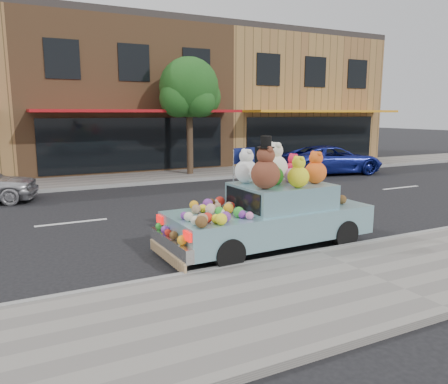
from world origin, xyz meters
TOP-DOWN VIEW (x-y plane):
  - ground at (0.00, 0.00)m, footprint 120.00×120.00m
  - near_sidewalk at (0.00, -6.50)m, footprint 60.00×3.00m
  - far_sidewalk at (0.00, 6.50)m, footprint 60.00×3.00m
  - near_kerb at (0.00, -5.00)m, footprint 60.00×0.12m
  - far_kerb at (0.00, 5.00)m, footprint 60.00×0.12m
  - storefront_mid at (0.00, 11.97)m, footprint 10.00×9.80m
  - storefront_right at (10.00, 11.97)m, footprint 10.00×9.80m
  - street_tree at (2.03, 6.55)m, footprint 3.00×2.70m
  - car_blue at (8.24, 4.28)m, footprint 5.06×3.03m
  - art_car at (-0.52, -4.09)m, footprint 4.54×1.90m

SIDE VIEW (x-z plane):
  - ground at x=0.00m, z-range 0.00..0.00m
  - near_sidewalk at x=0.00m, z-range 0.00..0.12m
  - far_sidewalk at x=0.00m, z-range 0.00..0.12m
  - near_kerb at x=0.00m, z-range 0.00..0.13m
  - far_kerb at x=0.00m, z-range 0.00..0.13m
  - car_blue at x=8.24m, z-range 0.00..1.32m
  - art_car at x=-0.52m, z-range -0.37..2.01m
  - storefront_mid at x=0.00m, z-range -0.01..7.29m
  - storefront_right at x=10.00m, z-range -0.01..7.29m
  - street_tree at x=2.03m, z-range 1.08..6.30m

